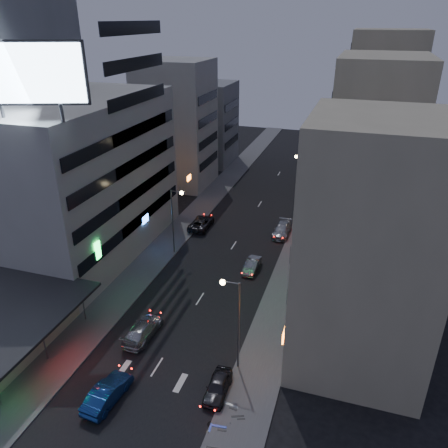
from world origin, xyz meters
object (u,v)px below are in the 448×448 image
at_px(road_car_silver, 143,329).
at_px(scooter_silver_a, 222,445).
at_px(road_car_blue, 107,393).
at_px(scooter_black_b, 244,410).
at_px(scooter_blue, 227,421).
at_px(parked_car_right_near, 218,386).
at_px(parked_car_right_far, 282,230).
at_px(parked_car_left, 201,223).
at_px(parked_car_right_mid, 252,265).
at_px(scooter_black_a, 221,443).
at_px(scooter_silver_b, 239,401).

bearing_deg(road_car_silver, scooter_silver_a, 140.19).
height_order(road_car_blue, scooter_black_b, road_car_blue).
relative_size(scooter_silver_a, scooter_blue, 1.15).
bearing_deg(parked_car_right_near, parked_car_right_far, 88.95).
xyz_separation_m(parked_car_right_near, parked_car_left, (-11.20, 26.60, 0.07)).
height_order(parked_car_right_mid, scooter_black_a, parked_car_right_mid).
relative_size(scooter_black_a, scooter_silver_a, 0.79).
distance_m(parked_car_right_far, scooter_black_b, 29.40).
bearing_deg(scooter_silver_b, road_car_silver, 72.73).
xyz_separation_m(road_car_silver, scooter_silver_b, (10.30, -5.05, -0.09)).
height_order(parked_car_right_near, parked_car_left, parked_car_left).
relative_size(parked_car_left, parked_car_right_far, 1.06).
height_order(road_car_blue, scooter_blue, road_car_blue).
bearing_deg(scooter_silver_b, scooter_silver_a, -171.52).
height_order(parked_car_left, parked_car_right_far, parked_car_left).
height_order(parked_car_left, scooter_silver_a, parked_car_left).
xyz_separation_m(parked_car_right_near, road_car_silver, (-8.41, 4.18, 0.07)).
xyz_separation_m(parked_car_right_mid, road_car_blue, (-5.55, -21.16, 0.13)).
height_order(parked_car_right_far, scooter_silver_b, parked_car_right_far).
distance_m(parked_car_left, scooter_black_a, 33.65).
xyz_separation_m(parked_car_right_near, scooter_silver_a, (1.88, -4.71, 0.08)).
height_order(parked_car_right_far, road_car_blue, road_car_blue).
bearing_deg(scooter_black_b, road_car_blue, 78.45).
bearing_deg(scooter_black_b, scooter_silver_a, 148.45).
distance_m(road_car_silver, scooter_black_b, 12.23).
distance_m(parked_car_right_near, parked_car_right_mid, 18.10).
bearing_deg(parked_car_left, scooter_black_a, 112.01).
relative_size(road_car_silver, scooter_black_a, 3.15).
xyz_separation_m(parked_car_right_far, scooter_silver_b, (2.34, -28.69, -0.08)).
height_order(parked_car_right_near, scooter_black_b, parked_car_right_near).
height_order(parked_car_right_near, scooter_silver_a, scooter_silver_a).
relative_size(parked_car_left, road_car_silver, 1.04).
height_order(parked_car_right_near, scooter_silver_b, parked_car_right_near).
relative_size(road_car_blue, scooter_blue, 2.61).
distance_m(parked_car_right_mid, road_car_silver, 15.24).
distance_m(parked_car_right_near, scooter_black_a, 4.79).
distance_m(scooter_black_a, scooter_silver_b, 3.62).
relative_size(parked_car_right_far, scooter_silver_b, 2.90).
xyz_separation_m(parked_car_right_mid, road_car_silver, (-6.44, -13.82, 0.10)).
relative_size(road_car_silver, scooter_silver_b, 2.95).
distance_m(scooter_silver_a, scooter_silver_b, 3.84).
bearing_deg(scooter_black_a, scooter_silver_b, -9.31).
relative_size(parked_car_right_near, scooter_silver_a, 1.92).
bearing_deg(parked_car_right_far, parked_car_right_mid, -98.50).
distance_m(parked_car_right_far, scooter_silver_a, 32.60).
distance_m(parked_car_right_mid, parked_car_left, 12.62).
height_order(parked_car_right_far, scooter_black_a, parked_car_right_far).
xyz_separation_m(parked_car_right_near, parked_car_right_far, (-0.44, 27.82, 0.05)).
xyz_separation_m(parked_car_left, scooter_silver_a, (13.08, -31.30, 0.01)).
bearing_deg(parked_car_right_mid, parked_car_left, 138.24).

